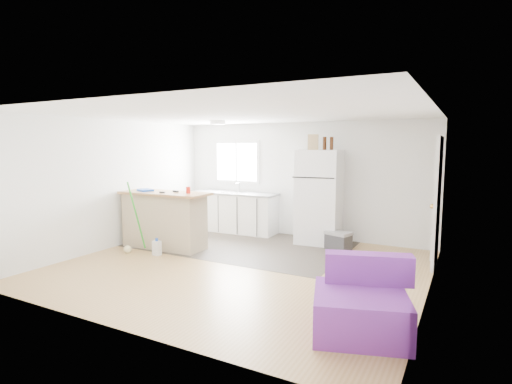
% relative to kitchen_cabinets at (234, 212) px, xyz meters
% --- Properties ---
extents(room, '(5.51, 5.01, 2.41)m').
position_rel_kitchen_cabinets_xyz_m(room, '(1.44, -2.19, 0.75)').
color(room, '#A47B44').
rests_on(room, ground).
extents(vinyl_zone, '(4.05, 2.50, 0.00)m').
position_rel_kitchen_cabinets_xyz_m(vinyl_zone, '(0.71, -0.94, -0.45)').
color(vinyl_zone, '#342E27').
rests_on(vinyl_zone, floor).
extents(window, '(1.18, 0.06, 0.98)m').
position_rel_kitchen_cabinets_xyz_m(window, '(-0.11, 0.30, 1.10)').
color(window, white).
rests_on(window, back_wall).
extents(interior_door, '(0.11, 0.92, 2.10)m').
position_rel_kitchen_cabinets_xyz_m(interior_door, '(4.16, -0.64, 0.57)').
color(interior_door, white).
rests_on(interior_door, right_wall).
extents(ceiling_fixture, '(0.30, 0.30, 0.07)m').
position_rel_kitchen_cabinets_xyz_m(ceiling_fixture, '(0.24, -0.99, 1.91)').
color(ceiling_fixture, white).
rests_on(ceiling_fixture, ceiling).
extents(kitchen_cabinets, '(2.00, 0.66, 1.16)m').
position_rel_kitchen_cabinets_xyz_m(kitchen_cabinets, '(0.00, 0.00, 0.00)').
color(kitchen_cabinets, white).
rests_on(kitchen_cabinets, floor).
extents(peninsula, '(1.75, 0.72, 1.06)m').
position_rel_kitchen_cabinets_xyz_m(peninsula, '(-0.43, -1.83, 0.09)').
color(peninsula, tan).
rests_on(peninsula, floor).
extents(refrigerator, '(0.86, 0.82, 1.84)m').
position_rel_kitchen_cabinets_xyz_m(refrigerator, '(2.01, -0.09, 0.47)').
color(refrigerator, white).
rests_on(refrigerator, floor).
extents(cooler, '(0.52, 0.43, 0.34)m').
position_rel_kitchen_cabinets_xyz_m(cooler, '(2.51, -0.44, -0.28)').
color(cooler, '#313133').
rests_on(cooler, floor).
extents(purple_seat, '(1.15, 1.13, 0.76)m').
position_rel_kitchen_cabinets_xyz_m(purple_seat, '(3.68, -3.53, -0.17)').
color(purple_seat, purple).
rests_on(purple_seat, floor).
extents(cleaner_jug, '(0.14, 0.10, 0.31)m').
position_rel_kitchen_cabinets_xyz_m(cleaner_jug, '(-0.19, -2.32, -0.32)').
color(cleaner_jug, silver).
rests_on(cleaner_jug, floor).
extents(mop, '(0.25, 0.36, 1.30)m').
position_rel_kitchen_cabinets_xyz_m(mop, '(-0.73, -2.41, -0.22)').
color(mop, green).
rests_on(mop, floor).
extents(red_cup, '(0.10, 0.10, 0.12)m').
position_rel_kitchen_cabinets_xyz_m(red_cup, '(0.12, -1.80, 0.67)').
color(red_cup, red).
rests_on(red_cup, peninsula).
extents(blue_tray, '(0.36, 0.32, 0.04)m').
position_rel_kitchen_cabinets_xyz_m(blue_tray, '(-0.84, -1.88, 0.63)').
color(blue_tray, blue).
rests_on(blue_tray, peninsula).
extents(tool_a, '(0.15, 0.09, 0.03)m').
position_rel_kitchen_cabinets_xyz_m(tool_a, '(-0.20, -1.76, 0.62)').
color(tool_a, black).
rests_on(tool_a, peninsula).
extents(tool_b, '(0.11, 0.07, 0.03)m').
position_rel_kitchen_cabinets_xyz_m(tool_b, '(-0.33, -1.98, 0.62)').
color(tool_b, black).
rests_on(tool_b, peninsula).
extents(cardboard_box, '(0.22, 0.15, 0.30)m').
position_rel_kitchen_cabinets_xyz_m(cardboard_box, '(1.88, -0.14, 1.54)').
color(cardboard_box, tan).
rests_on(cardboard_box, refrigerator).
extents(bottle_left, '(0.08, 0.08, 0.25)m').
position_rel_kitchen_cabinets_xyz_m(bottle_left, '(2.11, -0.13, 1.51)').
color(bottle_left, '#331809').
rests_on(bottle_left, refrigerator).
extents(bottle_right, '(0.08, 0.08, 0.25)m').
position_rel_kitchen_cabinets_xyz_m(bottle_right, '(2.23, -0.08, 1.51)').
color(bottle_right, '#331809').
rests_on(bottle_right, refrigerator).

